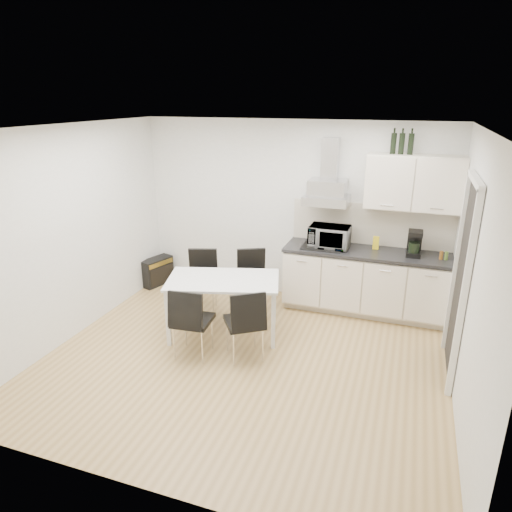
{
  "coord_description": "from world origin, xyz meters",
  "views": [
    {
      "loc": [
        1.63,
        -4.31,
        2.9
      ],
      "look_at": [
        -0.03,
        0.51,
        1.1
      ],
      "focal_mm": 32.0,
      "sensor_mm": 36.0,
      "label": 1
    }
  ],
  "objects": [
    {
      "name": "ground",
      "position": [
        0.0,
        0.0,
        0.0
      ],
      "size": [
        4.5,
        4.5,
        0.0
      ],
      "primitive_type": "plane",
      "color": "tan",
      "rests_on": "ground"
    },
    {
      "name": "wall_back",
      "position": [
        0.0,
        2.0,
        1.3
      ],
      "size": [
        4.5,
        0.1,
        2.6
      ],
      "primitive_type": "cube",
      "color": "white",
      "rests_on": "ground"
    },
    {
      "name": "wall_front",
      "position": [
        0.0,
        -2.0,
        1.3
      ],
      "size": [
        4.5,
        0.1,
        2.6
      ],
      "primitive_type": "cube",
      "color": "white",
      "rests_on": "ground"
    },
    {
      "name": "wall_left",
      "position": [
        -2.25,
        0.0,
        1.3
      ],
      "size": [
        0.1,
        4.0,
        2.6
      ],
      "primitive_type": "cube",
      "color": "white",
      "rests_on": "ground"
    },
    {
      "name": "wall_right",
      "position": [
        2.25,
        0.0,
        1.3
      ],
      "size": [
        0.1,
        4.0,
        2.6
      ],
      "primitive_type": "cube",
      "color": "white",
      "rests_on": "ground"
    },
    {
      "name": "ceiling",
      "position": [
        0.0,
        0.0,
        2.6
      ],
      "size": [
        4.5,
        4.5,
        0.0
      ],
      "primitive_type": "plane",
      "color": "white",
      "rests_on": "wall_back"
    },
    {
      "name": "doorway",
      "position": [
        2.21,
        0.55,
        1.05
      ],
      "size": [
        0.08,
        1.04,
        2.1
      ],
      "primitive_type": "cube",
      "color": "white",
      "rests_on": "ground"
    },
    {
      "name": "kitchenette",
      "position": [
        1.19,
        1.73,
        0.83
      ],
      "size": [
        2.22,
        0.64,
        2.52
      ],
      "color": "beige",
      "rests_on": "ground"
    },
    {
      "name": "dining_table",
      "position": [
        -0.46,
        0.51,
        0.67
      ],
      "size": [
        1.53,
        1.13,
        0.75
      ],
      "rotation": [
        0.0,
        0.0,
        0.28
      ],
      "color": "white",
      "rests_on": "ground"
    },
    {
      "name": "chair_far_left",
      "position": [
        -0.99,
        0.98,
        0.44
      ],
      "size": [
        0.57,
        0.61,
        0.88
      ],
      "primitive_type": null,
      "rotation": [
        0.0,
        0.0,
        3.45
      ],
      "color": "black",
      "rests_on": "ground"
    },
    {
      "name": "chair_far_right",
      "position": [
        -0.33,
        1.22,
        0.44
      ],
      "size": [
        0.61,
        0.64,
        0.88
      ],
      "primitive_type": null,
      "rotation": [
        0.0,
        0.0,
        3.59
      ],
      "color": "black",
      "rests_on": "ground"
    },
    {
      "name": "chair_near_left",
      "position": [
        -0.6,
        -0.1,
        0.44
      ],
      "size": [
        0.48,
        0.54,
        0.88
      ],
      "primitive_type": null,
      "rotation": [
        0.0,
        0.0,
        0.09
      ],
      "color": "black",
      "rests_on": "ground"
    },
    {
      "name": "chair_near_right",
      "position": [
        -0.02,
        0.06,
        0.44
      ],
      "size": [
        0.65,
        0.66,
        0.88
      ],
      "primitive_type": null,
      "rotation": [
        0.0,
        0.0,
        0.6
      ],
      "color": "black",
      "rests_on": "ground"
    },
    {
      "name": "guitar_amp",
      "position": [
        -2.12,
        1.65,
        0.22
      ],
      "size": [
        0.39,
        0.57,
        0.44
      ],
      "rotation": [
        0.0,
        0.0,
        -0.33
      ],
      "color": "black",
      "rests_on": "ground"
    },
    {
      "name": "floor_speaker",
      "position": [
        -1.39,
        1.9,
        0.16
      ],
      "size": [
        0.23,
        0.21,
        0.33
      ],
      "primitive_type": "cube",
      "rotation": [
        0.0,
        0.0,
        -0.21
      ],
      "color": "black",
      "rests_on": "ground"
    }
  ]
}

